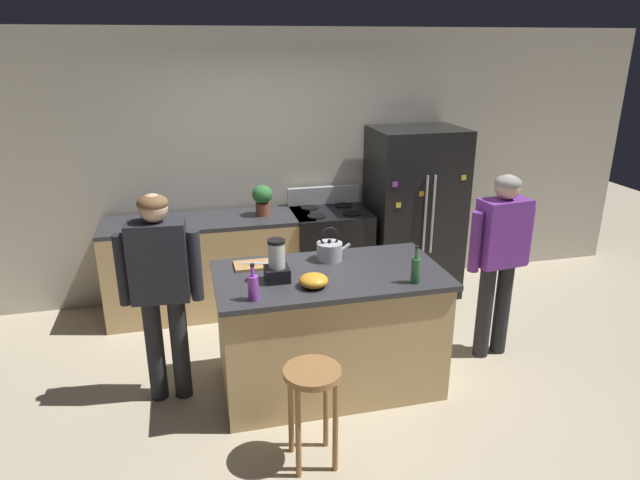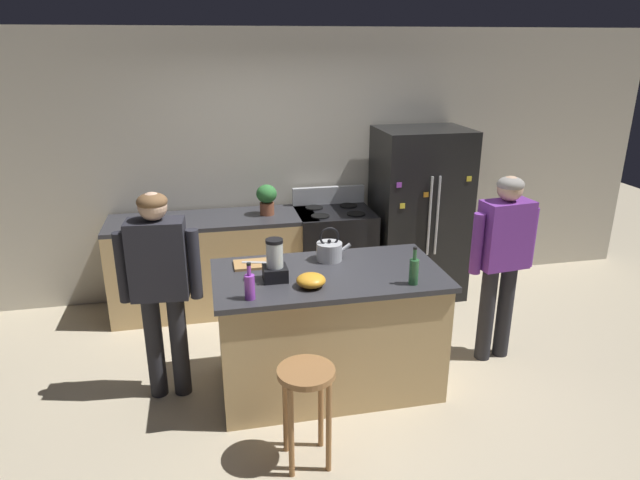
{
  "view_description": "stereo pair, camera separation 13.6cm",
  "coord_description": "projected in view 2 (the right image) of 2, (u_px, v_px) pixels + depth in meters",
  "views": [
    {
      "loc": [
        -0.98,
        -3.66,
        2.56
      ],
      "look_at": [
        0.0,
        0.3,
        1.11
      ],
      "focal_mm": 31.27,
      "sensor_mm": 36.0,
      "label": 1
    },
    {
      "loc": [
        -0.84,
        -3.69,
        2.56
      ],
      "look_at": [
        0.0,
        0.3,
        1.11
      ],
      "focal_mm": 31.27,
      "sensor_mm": 36.0,
      "label": 2
    }
  ],
  "objects": [
    {
      "name": "ground_plane",
      "position": [
        328.0,
        383.0,
        4.42
      ],
      "size": [
        14.0,
        14.0,
        0.0
      ],
      "primitive_type": "plane",
      "color": "beige"
    },
    {
      "name": "tea_kettle",
      "position": [
        330.0,
        250.0,
        4.32
      ],
      "size": [
        0.28,
        0.2,
        0.27
      ],
      "color": "#B7BABF",
      "rests_on": "kitchen_island"
    },
    {
      "name": "chef_knife",
      "position": [
        256.0,
        262.0,
        4.23
      ],
      "size": [
        0.22,
        0.09,
        0.01
      ],
      "primitive_type": "cube",
      "rotation": [
        0.0,
        0.0,
        -0.27
      ],
      "color": "#B7BABF",
      "rests_on": "cutting_board"
    },
    {
      "name": "back_wall",
      "position": [
        287.0,
        166.0,
        5.77
      ],
      "size": [
        8.0,
        0.1,
        2.7
      ],
      "primitive_type": "cube",
      "color": "beige",
      "rests_on": "ground_plane"
    },
    {
      "name": "kitchen_island",
      "position": [
        328.0,
        330.0,
        4.26
      ],
      "size": [
        1.69,
        0.91,
        0.96
      ],
      "color": "tan",
      "rests_on": "ground_plane"
    },
    {
      "name": "mixing_bowl",
      "position": [
        311.0,
        280.0,
        3.85
      ],
      "size": [
        0.21,
        0.21,
        0.09
      ],
      "primitive_type": "ellipsoid",
      "color": "orange",
      "rests_on": "kitchen_island"
    },
    {
      "name": "back_counter_run",
      "position": [
        215.0,
        264.0,
        5.54
      ],
      "size": [
        2.0,
        0.64,
        0.96
      ],
      "color": "tan",
      "rests_on": "ground_plane"
    },
    {
      "name": "person_by_island_left",
      "position": [
        160.0,
        278.0,
        3.99
      ],
      "size": [
        0.6,
        0.25,
        1.6
      ],
      "color": "#26262B",
      "rests_on": "ground_plane"
    },
    {
      "name": "blender_appliance",
      "position": [
        275.0,
        263.0,
        3.93
      ],
      "size": [
        0.17,
        0.17,
        0.31
      ],
      "color": "black",
      "rests_on": "kitchen_island"
    },
    {
      "name": "bar_stool",
      "position": [
        306.0,
        391.0,
        3.44
      ],
      "size": [
        0.36,
        0.36,
        0.68
      ],
      "color": "#9E6B3D",
      "rests_on": "ground_plane"
    },
    {
      "name": "refrigerator",
      "position": [
        419.0,
        214.0,
        5.76
      ],
      "size": [
        0.9,
        0.73,
        1.76
      ],
      "color": "black",
      "rests_on": "ground_plane"
    },
    {
      "name": "bottle_olive_oil",
      "position": [
        414.0,
        271.0,
        3.88
      ],
      "size": [
        0.07,
        0.07,
        0.28
      ],
      "color": "#2D6638",
      "rests_on": "kitchen_island"
    },
    {
      "name": "bottle_soda",
      "position": [
        250.0,
        286.0,
        3.65
      ],
      "size": [
        0.07,
        0.07,
        0.26
      ],
      "color": "purple",
      "rests_on": "kitchen_island"
    },
    {
      "name": "stove_range",
      "position": [
        334.0,
        254.0,
        5.74
      ],
      "size": [
        0.76,
        0.65,
        1.14
      ],
      "color": "black",
      "rests_on": "ground_plane"
    },
    {
      "name": "potted_plant",
      "position": [
        267.0,
        197.0,
        5.42
      ],
      "size": [
        0.2,
        0.2,
        0.3
      ],
      "color": "brown",
      "rests_on": "back_counter_run"
    },
    {
      "name": "cutting_board",
      "position": [
        254.0,
        264.0,
        4.23
      ],
      "size": [
        0.3,
        0.2,
        0.02
      ],
      "primitive_type": "cube",
      "color": "#B7844C",
      "rests_on": "kitchen_island"
    },
    {
      "name": "person_by_sink_right",
      "position": [
        503.0,
        252.0,
        4.5
      ],
      "size": [
        0.6,
        0.26,
        1.59
      ],
      "color": "#26262B",
      "rests_on": "ground_plane"
    }
  ]
}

